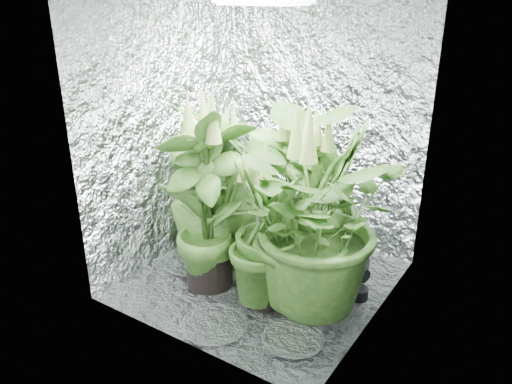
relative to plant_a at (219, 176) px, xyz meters
The scene contains 11 objects.
ground 0.91m from the plant_a, 30.28° to the right, with size 1.60×1.60×0.00m, color silver.
walls 0.88m from the plant_a, 30.28° to the right, with size 1.62×1.62×2.00m.
plant_a is the anchor object (origin of this frame).
plant_b 0.72m from the plant_a, 11.33° to the right, with size 0.77×0.77×1.19m.
plant_c 0.98m from the plant_a, ahead, with size 0.73×0.73×1.18m.
plant_d 0.44m from the plant_a, 54.69° to the right, with size 0.90×0.90×1.25m.
plant_e 1.16m from the plant_a, 25.72° to the right, with size 1.10×1.10×1.28m.
plant_f 0.72m from the plant_a, 58.61° to the right, with size 0.87×0.87×1.32m.
plant_g 0.99m from the plant_a, 36.11° to the right, with size 0.62×0.62×1.06m.
circulation_fan 1.33m from the plant_a, ahead, with size 0.17×0.27×0.32m.
plant_label 0.81m from the plant_a, 55.72° to the right, with size 0.05×0.01×0.08m, color white.
Camera 1 is at (1.60, -2.50, 1.86)m, focal length 35.00 mm.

